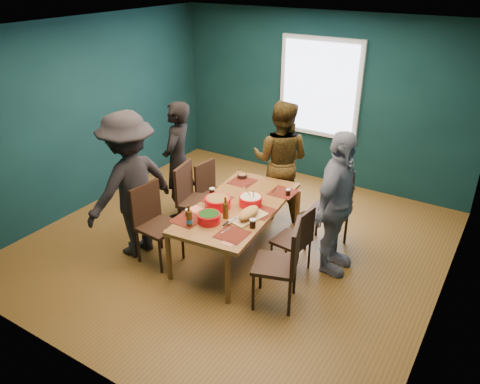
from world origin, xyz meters
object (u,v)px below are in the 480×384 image
object	(u,v)px
bowl_salad	(218,202)
cutting_board	(248,214)
chair_left_mid	(191,195)
chair_left_near	(153,217)
chair_right_far	(336,208)
chair_right_mid	(297,237)
chair_left_far	(210,188)
bowl_herbs	(209,217)
chair_right_near	(284,259)
person_back	(281,160)
person_near_left	(130,186)
dining_table	(238,210)
person_far_left	(178,161)
bowl_dumpling	(251,200)
person_right	(337,204)

from	to	relation	value
bowl_salad	cutting_board	size ratio (longest dim) A/B	0.54
chair_left_mid	chair_left_near	bearing A→B (deg)	-102.28
chair_left_mid	chair_left_near	xyz separation A→B (m)	(-0.03, -0.73, -0.00)
chair_right_far	chair_right_mid	world-z (taller)	chair_right_far
chair_left_far	chair_left_near	size ratio (longest dim) A/B	0.89
cutting_board	bowl_herbs	bearing A→B (deg)	-123.36
chair_right_near	bowl_herbs	distance (m)	0.99
chair_left_near	person_back	world-z (taller)	person_back
chair_left_far	chair_left_mid	size ratio (longest dim) A/B	0.88
person_back	bowl_salad	world-z (taller)	person_back
person_near_left	dining_table	bearing A→B (deg)	127.19
chair_left_near	person_back	size ratio (longest dim) A/B	0.58
bowl_salad	cutting_board	world-z (taller)	bowl_salad
chair_right_mid	person_far_left	xyz separation A→B (m)	(-2.04, 0.39, 0.36)
chair_left_mid	person_back	size ratio (longest dim) A/B	0.58
chair_right_near	bowl_salad	distance (m)	1.17
dining_table	person_back	bearing A→B (deg)	87.05
dining_table	chair_left_near	size ratio (longest dim) A/B	1.96
bowl_dumpling	person_back	bearing A→B (deg)	99.16
chair_left_far	chair_right_far	xyz separation A→B (m)	(1.76, 0.22, 0.09)
chair_right_near	bowl_salad	world-z (taller)	chair_right_near
chair_left_near	person_back	bearing A→B (deg)	71.78
person_back	person_far_left	bearing A→B (deg)	21.35
chair_right_far	chair_right_near	size ratio (longest dim) A/B	1.04
chair_left_far	person_back	world-z (taller)	person_back
person_back	person_right	bearing A→B (deg)	131.96
chair_left_far	bowl_salad	distance (m)	0.97
person_right	person_far_left	bearing A→B (deg)	88.14
person_right	person_back	bearing A→B (deg)	53.68
dining_table	person_near_left	distance (m)	1.33
chair_right_far	chair_left_far	bearing A→B (deg)	-176.05
chair_left_far	person_back	bearing A→B (deg)	49.06
chair_right_mid	bowl_herbs	size ratio (longest dim) A/B	3.23
bowl_dumpling	chair_left_far	bearing A→B (deg)	153.90
person_far_left	bowl_herbs	distance (m)	1.53
person_far_left	person_near_left	bearing A→B (deg)	-11.19
bowl_herbs	cutting_board	size ratio (longest dim) A/B	0.45
person_back	bowl_herbs	distance (m)	1.72
dining_table	person_back	xyz separation A→B (m)	(-0.06, 1.21, 0.22)
chair_left_far	bowl_salad	xyz separation A→B (m)	(0.61, -0.71, 0.26)
chair_right_mid	person_back	xyz separation A→B (m)	(-0.84, 1.16, 0.36)
person_right	bowl_dumpling	distance (m)	1.02
bowl_salad	bowl_herbs	size ratio (longest dim) A/B	1.20
dining_table	bowl_dumpling	world-z (taller)	bowl_dumpling
chair_right_mid	person_back	bearing A→B (deg)	131.91
chair_left_far	dining_table	bearing A→B (deg)	-27.56
chair_right_far	chair_right_near	world-z (taller)	chair_right_far
chair_right_near	person_far_left	distance (m)	2.39
chair_right_mid	bowl_dumpling	size ratio (longest dim) A/B	3.00
person_right	cutting_board	distance (m)	1.01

